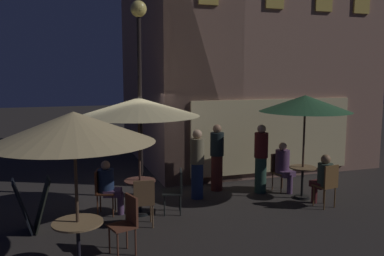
% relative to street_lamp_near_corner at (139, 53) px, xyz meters
% --- Properties ---
extents(ground_plane, '(60.00, 60.00, 0.00)m').
position_rel_street_lamp_near_corner_xyz_m(ground_plane, '(-0.24, -0.27, -3.50)').
color(ground_plane, '#2A2624').
extents(cafe_building, '(7.14, 6.94, 7.21)m').
position_rel_street_lamp_near_corner_xyz_m(cafe_building, '(3.14, 2.86, 0.10)').
color(cafe_building, '#9C7261').
rests_on(cafe_building, ground).
extents(street_lamp_near_corner, '(0.38, 0.38, 4.70)m').
position_rel_street_lamp_near_corner_xyz_m(street_lamp_near_corner, '(0.00, 0.00, 0.00)').
color(street_lamp_near_corner, black).
rests_on(street_lamp_near_corner, ground).
extents(menu_sandwich_board, '(0.73, 0.62, 1.02)m').
position_rel_street_lamp_near_corner_xyz_m(menu_sandwich_board, '(-2.41, -1.47, -2.97)').
color(menu_sandwich_board, black).
rests_on(menu_sandwich_board, ground).
extents(cafe_table_0, '(0.64, 0.64, 0.78)m').
position_rel_street_lamp_near_corner_xyz_m(cafe_table_0, '(3.69, -1.33, -2.96)').
color(cafe_table_0, black).
rests_on(cafe_table_0, ground).
extents(cafe_table_1, '(0.67, 0.67, 0.75)m').
position_rel_street_lamp_near_corner_xyz_m(cafe_table_1, '(-0.26, -1.18, -2.97)').
color(cafe_table_1, black).
rests_on(cafe_table_1, ground).
extents(cafe_table_2, '(0.78, 0.78, 0.74)m').
position_rel_street_lamp_near_corner_xyz_m(cafe_table_2, '(-1.65, -3.25, -2.94)').
color(cafe_table_2, black).
rests_on(cafe_table_2, ground).
extents(patio_umbrella_0, '(2.17, 2.17, 2.51)m').
position_rel_street_lamp_near_corner_xyz_m(patio_umbrella_0, '(3.69, -1.33, -1.19)').
color(patio_umbrella_0, black).
rests_on(patio_umbrella_0, ground).
extents(patio_umbrella_1, '(2.57, 2.57, 2.52)m').
position_rel_street_lamp_near_corner_xyz_m(patio_umbrella_1, '(-0.26, -1.18, -1.18)').
color(patio_umbrella_1, black).
rests_on(patio_umbrella_1, ground).
extents(patio_umbrella_2, '(2.45, 2.45, 2.45)m').
position_rel_street_lamp_near_corner_xyz_m(patio_umbrella_2, '(-1.65, -3.25, -1.28)').
color(patio_umbrella_2, black).
rests_on(patio_umbrella_2, ground).
extents(cafe_chair_0, '(0.49, 0.49, 0.95)m').
position_rel_street_lamp_near_corner_xyz_m(cafe_chair_0, '(3.54, -0.52, -2.93)').
color(cafe_chair_0, brown).
rests_on(cafe_chair_0, ground).
extents(cafe_chair_1, '(0.47, 0.47, 0.99)m').
position_rel_street_lamp_near_corner_xyz_m(cafe_chair_1, '(3.83, -2.12, -2.90)').
color(cafe_chair_1, brown).
rests_on(cafe_chair_1, ground).
extents(cafe_chair_2, '(0.52, 0.52, 0.96)m').
position_rel_street_lamp_near_corner_xyz_m(cafe_chair_2, '(0.50, -1.38, -2.92)').
color(cafe_chair_2, black).
rests_on(cafe_chair_2, ground).
extents(cafe_chair_3, '(0.50, 0.50, 0.98)m').
position_rel_street_lamp_near_corner_xyz_m(cafe_chair_3, '(-1.05, -0.96, -2.90)').
color(cafe_chair_3, '#5B2F1C').
rests_on(cafe_chair_3, ground).
extents(cafe_chair_4, '(0.45, 0.45, 0.97)m').
position_rel_street_lamp_near_corner_xyz_m(cafe_chair_4, '(-0.34, -1.96, -2.91)').
color(cafe_chair_4, brown).
rests_on(cafe_chair_4, ground).
extents(cafe_chair_5, '(0.50, 0.50, 0.99)m').
position_rel_street_lamp_near_corner_xyz_m(cafe_chair_5, '(-0.84, -3.00, -2.90)').
color(cafe_chair_5, brown).
rests_on(cafe_chair_5, ground).
extents(patron_seated_0, '(0.42, 0.55, 1.27)m').
position_rel_street_lamp_near_corner_xyz_m(patron_seated_0, '(3.57, -0.66, -2.78)').
color(patron_seated_0, '#5E4065').
rests_on(patron_seated_0, ground).
extents(patron_seated_1, '(0.40, 0.54, 1.21)m').
position_rel_street_lamp_near_corner_xyz_m(patron_seated_1, '(3.80, -1.97, -2.81)').
color(patron_seated_1, '#511D1F').
rests_on(patron_seated_1, ground).
extents(patron_seated_2, '(0.53, 0.43, 1.18)m').
position_rel_street_lamp_near_corner_xyz_m(patron_seated_2, '(-0.91, -1.00, -2.82)').
color(patron_seated_2, '#583C63').
rests_on(patron_seated_2, ground).
extents(patron_standing_3, '(0.35, 0.35, 1.73)m').
position_rel_street_lamp_near_corner_xyz_m(patron_standing_3, '(1.98, -0.03, -2.62)').
color(patron_standing_3, '#53201A').
rests_on(patron_standing_3, ground).
extents(patron_standing_4, '(0.35, 0.35, 1.75)m').
position_rel_street_lamp_near_corner_xyz_m(patron_standing_4, '(2.96, -0.57, -2.61)').
color(patron_standing_4, '#264235').
rests_on(patron_standing_4, ground).
extents(patron_standing_5, '(0.34, 0.34, 1.69)m').
position_rel_street_lamp_near_corner_xyz_m(patron_standing_5, '(1.27, -0.51, -2.64)').
color(patron_standing_5, navy).
rests_on(patron_standing_5, ground).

